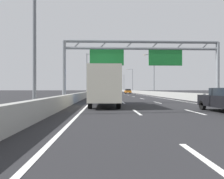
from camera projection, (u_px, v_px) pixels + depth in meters
The scene contains 55 objects.
ground_plane at pixel (112, 92), 100.47m from camera, with size 260.00×260.00×0.00m, color #262628.
lane_dash_left_0 at pixel (212, 165), 3.97m from camera, with size 0.16×3.00×0.01m, color white.
lane_dash_left_1 at pixel (137, 112), 12.96m from camera, with size 0.16×3.00×0.01m, color white.
lane_dash_left_2 at pixel (123, 103), 21.96m from camera, with size 0.16×3.00×0.01m, color white.
lane_dash_left_3 at pixel (118, 99), 30.95m from camera, with size 0.16×3.00×0.01m, color white.
lane_dash_left_4 at pixel (115, 96), 39.94m from camera, with size 0.16×3.00×0.01m, color white.
lane_dash_left_5 at pixel (113, 95), 48.94m from camera, with size 0.16×3.00×0.01m, color white.
lane_dash_left_6 at pixel (111, 94), 57.93m from camera, with size 0.16×3.00×0.01m, color white.
lane_dash_left_7 at pixel (110, 93), 66.92m from camera, with size 0.16×3.00×0.01m, color white.
lane_dash_left_8 at pixel (109, 93), 75.91m from camera, with size 0.16×3.00×0.01m, color white.
lane_dash_left_9 at pixel (109, 93), 84.91m from camera, with size 0.16×3.00×0.01m, color white.
lane_dash_left_10 at pixel (108, 92), 93.90m from camera, with size 0.16×3.00×0.01m, color white.
lane_dash_left_11 at pixel (108, 92), 102.89m from camera, with size 0.16×3.00×0.01m, color white.
lane_dash_left_12 at pixel (108, 92), 111.89m from camera, with size 0.16×3.00×0.01m, color white.
lane_dash_left_13 at pixel (107, 91), 120.88m from camera, with size 0.16×3.00×0.01m, color white.
lane_dash_left_14 at pixel (107, 91), 129.87m from camera, with size 0.16×3.00×0.01m, color white.
lane_dash_left_15 at pixel (107, 91), 138.87m from camera, with size 0.16×3.00×0.01m, color white.
lane_dash_left_16 at pixel (107, 91), 147.86m from camera, with size 0.16×3.00×0.01m, color white.
lane_dash_left_17 at pixel (107, 91), 156.85m from camera, with size 0.16×3.00×0.01m, color white.
lane_dash_right_1 at pixel (195, 112), 13.10m from camera, with size 0.16×3.00×0.01m, color white.
lane_dash_right_2 at pixel (158, 103), 22.10m from camera, with size 0.16×3.00×0.01m, color white.
lane_dash_right_3 at pixel (142, 99), 31.09m from camera, with size 0.16×3.00×0.01m, color white.
lane_dash_right_4 at pixel (133, 96), 40.08m from camera, with size 0.16×3.00×0.01m, color white.
lane_dash_right_5 at pixel (128, 95), 49.07m from camera, with size 0.16×3.00×0.01m, color white.
lane_dash_right_6 at pixel (124, 94), 58.07m from camera, with size 0.16×3.00×0.01m, color white.
lane_dash_right_7 at pixel (122, 93), 67.06m from camera, with size 0.16×3.00×0.01m, color white.
lane_dash_right_8 at pixel (119, 93), 76.05m from camera, with size 0.16×3.00×0.01m, color white.
lane_dash_right_9 at pixel (118, 92), 85.05m from camera, with size 0.16×3.00×0.01m, color white.
lane_dash_right_10 at pixel (116, 92), 94.04m from camera, with size 0.16×3.00×0.01m, color white.
lane_dash_right_11 at pixel (115, 92), 103.03m from camera, with size 0.16×3.00×0.01m, color white.
lane_dash_right_12 at pixel (114, 92), 112.03m from camera, with size 0.16×3.00×0.01m, color white.
lane_dash_right_13 at pixel (114, 91), 121.02m from camera, with size 0.16×3.00×0.01m, color white.
lane_dash_right_14 at pixel (113, 91), 130.01m from camera, with size 0.16×3.00×0.01m, color white.
lane_dash_right_15 at pixel (112, 91), 139.01m from camera, with size 0.16×3.00×0.01m, color white.
lane_dash_right_16 at pixel (112, 91), 148.00m from camera, with size 0.16×3.00×0.01m, color white.
lane_dash_right_17 at pixel (111, 91), 156.99m from camera, with size 0.16×3.00×0.01m, color white.
edge_line_left at pixel (100, 92), 88.27m from camera, with size 0.16×176.00×0.01m, color white.
edge_line_right at pixel (125, 92), 88.68m from camera, with size 0.16×176.00×0.01m, color white.
barrier_left at pixel (98, 91), 110.19m from camera, with size 0.45×220.00×0.95m.
barrier_right at pixel (124, 91), 110.72m from camera, with size 0.45×220.00×0.95m.
sign_gantry at pixel (141, 55), 21.21m from camera, with size 15.91×0.36×6.36m.
streetlamp_left_near at pixel (39, 18), 11.76m from camera, with size 2.58×0.28×9.50m.
streetlamp_left_mid at pixel (88, 72), 47.93m from camera, with size 2.58×0.28×9.50m.
streetlamp_right_mid at pixel (153, 72), 48.51m from camera, with size 2.58×0.28×9.50m.
streetlamp_left_far at pixel (95, 79), 84.09m from camera, with size 2.58×0.28×9.50m.
streetlamp_right_far at pixel (132, 79), 84.67m from camera, with size 2.58×0.28×9.50m.
streetlamp_left_distant at pixel (97, 82), 120.26m from camera, with size 2.58×0.28×9.50m.
streetlamp_right_distant at pixel (124, 82), 120.84m from camera, with size 2.58×0.28×9.50m.
silver_car at pixel (111, 90), 103.20m from camera, with size 1.74×4.30×1.39m.
white_car at pixel (115, 90), 133.19m from camera, with size 1.80×4.64×1.40m.
green_car at pixel (119, 90), 101.60m from camera, with size 1.90×4.23×1.48m.
red_car at pixel (110, 90), 130.47m from camera, with size 1.77×4.26×1.54m.
orange_car at pixel (128, 91), 66.20m from camera, with size 1.79×4.30×1.43m.
blue_car at pixel (104, 90), 103.09m from camera, with size 1.73×4.60×1.39m.
box_truck at pixel (104, 86), 17.95m from camera, with size 2.34×8.42×3.13m.
Camera 1 is at (-3.83, -0.39, 1.44)m, focal length 33.89 mm.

